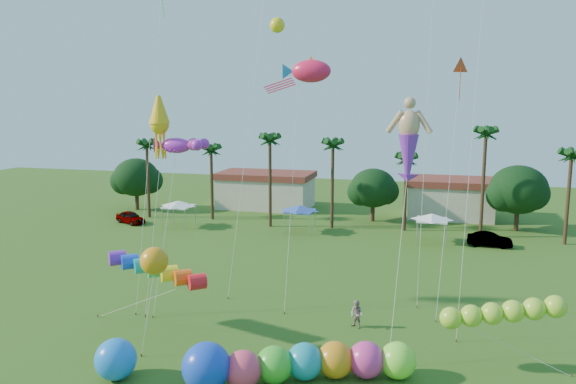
% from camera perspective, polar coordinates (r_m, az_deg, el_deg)
% --- Properties ---
extents(tree_line, '(69.46, 8.91, 11.00)m').
position_cam_1_polar(tree_line, '(66.25, 10.76, 0.40)').
color(tree_line, '#3A2819').
rests_on(tree_line, ground).
extents(buildings_row, '(35.00, 7.00, 4.00)m').
position_cam_1_polar(buildings_row, '(73.28, 5.89, -0.44)').
color(buildings_row, beige).
rests_on(buildings_row, ground).
extents(tent_row, '(31.00, 4.00, 0.60)m').
position_cam_1_polar(tent_row, '(60.55, 1.06, -1.73)').
color(tent_row, white).
rests_on(tent_row, ground).
extents(car_a, '(4.52, 3.35, 1.43)m').
position_cam_1_polar(car_a, '(68.63, -15.71, -2.50)').
color(car_a, '#4C4C54').
rests_on(car_a, ground).
extents(car_b, '(4.36, 1.75, 1.41)m').
position_cam_1_polar(car_b, '(59.17, 19.80, -4.57)').
color(car_b, '#4C4C54').
rests_on(car_b, ground).
extents(spectator_b, '(1.10, 1.03, 1.80)m').
position_cam_1_polar(spectator_b, '(36.66, 6.99, -12.23)').
color(spectator_b, '#A38888').
rests_on(spectator_b, ground).
extents(caterpillar_inflatable, '(11.68, 6.36, 2.46)m').
position_cam_1_polar(caterpillar_inflatable, '(29.93, 0.41, -17.03)').
color(caterpillar_inflatable, '#EA3D5F').
rests_on(caterpillar_inflatable, ground).
extents(blue_ball, '(2.16, 2.16, 2.16)m').
position_cam_1_polar(blue_ball, '(31.54, -17.10, -15.93)').
color(blue_ball, '#1A7AEF').
rests_on(blue_ball, ground).
extents(rainbow_tube, '(9.62, 4.31, 4.17)m').
position_cam_1_polar(rainbow_tube, '(34.87, -11.91, -8.67)').
color(rainbow_tube, red).
rests_on(rainbow_tube, ground).
extents(green_worm, '(9.44, 3.16, 3.56)m').
position_cam_1_polar(green_worm, '(31.80, 16.21, -12.20)').
color(green_worm, '#9FD830').
rests_on(green_worm, ground).
extents(orange_ball_kite, '(1.91, 1.91, 6.19)m').
position_cam_1_polar(orange_ball_kite, '(32.60, -13.43, -6.83)').
color(orange_ball_kite, orange).
rests_on(orange_ball_kite, ground).
extents(merman_kite, '(2.25, 4.62, 14.09)m').
position_cam_1_polar(merman_kite, '(32.52, 12.13, 4.64)').
color(merman_kite, tan).
rests_on(merman_kite, ground).
extents(fish_kite, '(4.47, 5.86, 17.25)m').
position_cam_1_polar(fish_kite, '(40.62, 2.37, 12.16)').
color(fish_kite, '#F11A48').
rests_on(fish_kite, ground).
extents(squid_kite, '(1.50, 4.01, 14.73)m').
position_cam_1_polar(squid_kite, '(39.81, -12.92, 6.66)').
color(squid_kite, yellow).
rests_on(squid_kite, ground).
extents(lobster_kite, '(4.24, 4.93, 12.00)m').
position_cam_1_polar(lobster_kite, '(39.61, -11.31, 4.65)').
color(lobster_kite, '#B626C1').
rests_on(lobster_kite, ground).
extents(delta_kite_red, '(1.61, 4.83, 17.22)m').
position_cam_1_polar(delta_kite_red, '(40.42, 17.11, 11.79)').
color(delta_kite_red, red).
rests_on(delta_kite_red, ground).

